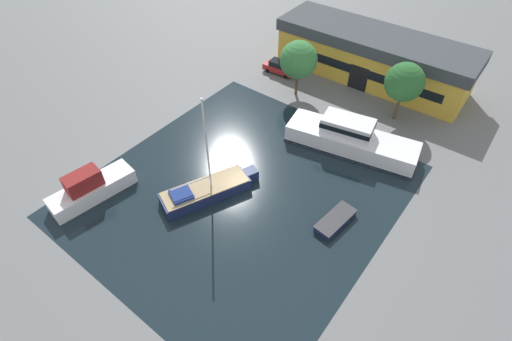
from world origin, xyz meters
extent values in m
plane|color=slate|center=(0.00, 0.00, 0.00)|extent=(440.00, 440.00, 0.00)
cube|color=black|center=(0.00, 0.00, 0.00)|extent=(26.04, 28.35, 0.01)
cube|color=gold|center=(0.19, 25.83, 2.22)|extent=(23.95, 7.71, 4.44)
cube|color=#383D42|center=(0.19, 25.83, 5.16)|extent=(24.67, 7.94, 1.45)
cube|color=black|center=(0.27, 22.20, 1.55)|extent=(2.40, 0.11, 3.11)
cube|color=black|center=(0.27, 22.20, 2.44)|extent=(20.24, 0.46, 1.11)
cylinder|color=brown|center=(6.56, 19.37, 1.60)|extent=(0.33, 0.33, 3.19)
sphere|color=#28602D|center=(6.56, 19.37, 4.77)|extent=(4.19, 4.19, 4.19)
cylinder|color=brown|center=(-5.10, 16.70, 1.48)|extent=(0.32, 0.32, 2.97)
sphere|color=#387A3D|center=(-5.10, 16.70, 4.61)|extent=(4.39, 4.39, 4.39)
cube|color=maroon|center=(-9.56, 19.54, 0.66)|extent=(4.48, 2.08, 0.76)
cube|color=black|center=(-9.73, 19.52, 1.35)|extent=(2.38, 1.70, 0.62)
cube|color=black|center=(-8.60, 19.61, 1.32)|extent=(0.15, 1.38, 0.50)
cylinder|color=black|center=(-8.28, 20.41, 0.30)|extent=(0.61, 0.25, 0.60)
cylinder|color=black|center=(-8.15, 18.88, 0.30)|extent=(0.61, 0.25, 0.60)
cylinder|color=black|center=(-10.97, 20.19, 0.30)|extent=(0.61, 0.25, 0.60)
cylinder|color=black|center=(-10.84, 18.66, 0.30)|extent=(0.61, 0.25, 0.60)
cube|color=#19234C|center=(-2.26, -2.54, 0.56)|extent=(5.67, 8.59, 1.10)
cube|color=#19234C|center=(-0.39, 1.78, 0.56)|extent=(1.56, 1.57, 1.10)
cube|color=tan|center=(-2.26, -2.54, 1.15)|extent=(5.44, 8.24, 0.08)
cylinder|color=silver|center=(-2.01, -1.98, 5.85)|extent=(0.16, 0.16, 9.31)
cylinder|color=silver|center=(-2.75, -3.67, 2.29)|extent=(1.58, 3.44, 0.12)
cube|color=navy|center=(-3.16, -4.62, 1.34)|extent=(2.40, 2.39, 0.30)
cube|color=white|center=(5.10, 11.58, 0.96)|extent=(13.78, 6.26, 1.91)
cube|color=black|center=(5.10, 11.58, 0.15)|extent=(13.93, 6.36, 0.18)
cube|color=silver|center=(4.45, 11.45, 2.74)|extent=(5.49, 3.61, 1.65)
cube|color=black|center=(4.45, 11.45, 2.90)|extent=(5.60, 3.70, 0.53)
cube|color=#19234C|center=(8.81, 1.99, 0.28)|extent=(2.06, 4.19, 0.55)
cube|color=#333338|center=(8.81, 1.99, 0.59)|extent=(2.17, 4.36, 0.08)
cube|color=white|center=(-10.42, -8.89, 0.74)|extent=(3.53, 8.05, 1.46)
cube|color=maroon|center=(-10.49, -9.35, 2.26)|extent=(2.12, 3.33, 1.60)
camera|label=1|loc=(16.73, -19.41, 27.47)|focal=28.00mm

